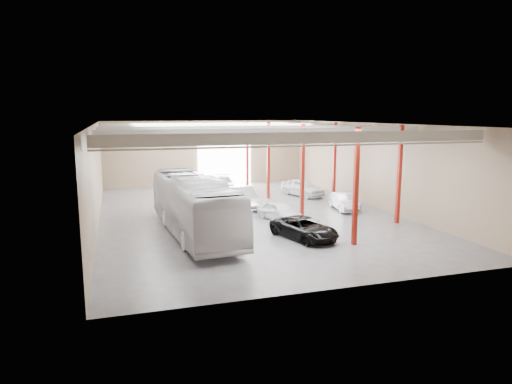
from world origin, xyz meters
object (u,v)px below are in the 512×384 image
black_sedan (304,228)px  car_right_near (344,201)px  car_row_a (279,211)px  coach_bus (194,205)px  car_right_far (303,187)px  car_row_b (242,198)px  car_row_c (224,183)px

black_sedan → car_right_near: 9.68m
car_row_a → black_sedan: bearing=-110.3°
coach_bus → car_row_a: bearing=12.0°
black_sedan → car_row_a: 5.21m
car_right_near → car_right_far: (-0.74, 6.86, 0.12)m
coach_bus → car_row_b: size_ratio=2.62×
coach_bus → car_row_b: (5.24, 7.09, -1.04)m
car_row_c → car_right_near: size_ratio=1.13×
car_row_a → car_right_near: (6.30, 1.91, 0.01)m
black_sedan → car_row_a: car_row_a is taller
coach_bus → car_right_far: 16.23m
coach_bus → car_row_c: size_ratio=2.84×
coach_bus → car_row_b: coach_bus is taller
coach_bus → car_right_near: bearing=12.5°
car_right_near → car_right_far: bearing=104.0°
car_right_far → car_row_c: bearing=118.4°
black_sedan → car_right_near: bearing=30.0°
coach_bus → car_row_c: bearing=66.7°
car_row_c → car_right_far: 8.65m
black_sedan → car_row_b: (-1.12, 10.40, 0.17)m
coach_bus → car_right_far: bearing=37.3°
car_row_c → car_right_far: size_ratio=0.99×
black_sedan → car_row_b: car_row_b is taller
coach_bus → car_right_near: size_ratio=3.21×
car_row_b → car_right_near: 8.36m
coach_bus → car_row_a: size_ratio=3.35×
car_row_a → car_row_c: (-0.78, 14.67, 0.00)m
black_sedan → car_row_a: (0.26, 5.20, 0.01)m
black_sedan → car_row_b: size_ratio=0.94×
coach_bus → car_row_b: 8.88m
car_row_c → car_right_near: car_right_near is taller
car_row_b → car_row_c: car_row_b is taller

